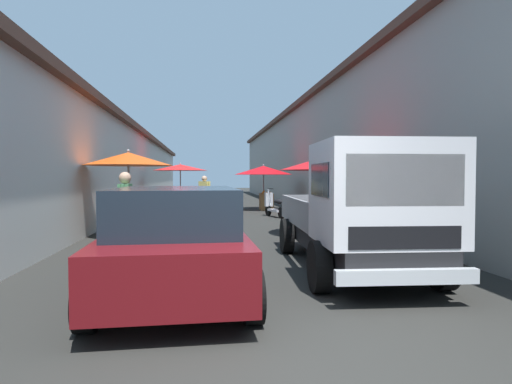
{
  "coord_description": "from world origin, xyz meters",
  "views": [
    {
      "loc": [
        -3.2,
        0.81,
        1.59
      ],
      "look_at": [
        7.67,
        -0.52,
        1.2
      ],
      "focal_mm": 29.84,
      "sensor_mm": 36.0,
      "label": 1
    }
  ],
  "objects": [
    {
      "name": "fruit_stall_mid_lane",
      "position": [
        18.71,
        2.01,
        1.77
      ],
      "size": [
        2.75,
        2.75,
        2.31
      ],
      "color": "#9E9EA3",
      "rests_on": "ground"
    },
    {
      "name": "delivery_truck",
      "position": [
        3.09,
        -1.67,
        1.04
      ],
      "size": [
        5.0,
        2.16,
        2.08
      ],
      "color": "black",
      "rests_on": "ground"
    },
    {
      "name": "fruit_stall_far_right",
      "position": [
        8.29,
        2.78,
        1.7
      ],
      "size": [
        2.29,
        2.29,
        2.31
      ],
      "color": "#9E9EA3",
      "rests_on": "ground"
    },
    {
      "name": "building_left_whitewash",
      "position": [
        15.75,
        7.4,
        1.98
      ],
      "size": [
        49.8,
        7.5,
        3.93
      ],
      "color": "silver",
      "rests_on": "ground"
    },
    {
      "name": "vendor_in_shade",
      "position": [
        14.21,
        0.79,
        0.95
      ],
      "size": [
        0.48,
        0.49,
        1.64
      ],
      "color": "navy",
      "rests_on": "ground"
    },
    {
      "name": "hatchback_car",
      "position": [
        2.6,
        1.18,
        0.74
      ],
      "size": [
        3.95,
        2.0,
        1.45
      ],
      "color": "#600F14",
      "rests_on": "ground"
    },
    {
      "name": "fruit_stall_near_right",
      "position": [
        17.04,
        -2.05,
        1.76
      ],
      "size": [
        2.8,
        2.8,
        2.2
      ],
      "color": "#9E9EA3",
      "rests_on": "ground"
    },
    {
      "name": "vendor_by_crates",
      "position": [
        5.17,
        2.31,
        0.98
      ],
      "size": [
        0.67,
        0.23,
        1.69
      ],
      "color": "navy",
      "rests_on": "ground"
    },
    {
      "name": "ground",
      "position": [
        13.5,
        0.0,
        0.0
      ],
      "size": [
        90.0,
        90.0,
        0.0
      ],
      "primitive_type": "plane",
      "color": "#282826"
    },
    {
      "name": "fruit_stall_far_left",
      "position": [
        7.86,
        -2.54,
        1.76
      ],
      "size": [
        2.68,
        2.68,
        2.24
      ],
      "color": "#9E9EA3",
      "rests_on": "ground"
    },
    {
      "name": "parked_scooter",
      "position": [
        13.4,
        -1.97,
        0.45
      ],
      "size": [
        1.66,
        0.62,
        1.14
      ],
      "color": "black",
      "rests_on": "ground"
    },
    {
      "name": "building_right_concrete",
      "position": [
        15.75,
        -7.4,
        2.67
      ],
      "size": [
        49.8,
        7.5,
        5.31
      ],
      "color": "gray",
      "rests_on": "ground"
    }
  ]
}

